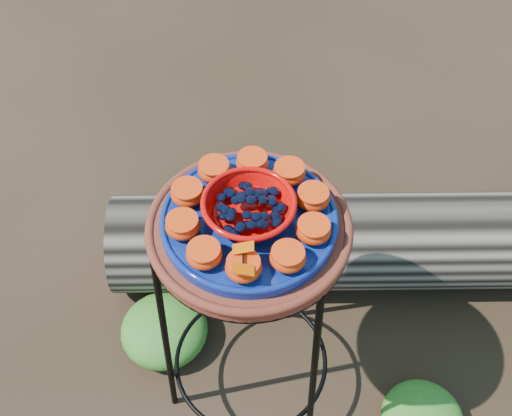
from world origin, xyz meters
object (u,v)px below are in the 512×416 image
(cobalt_plate, at_px, (249,221))
(red_bowl, at_px, (249,210))
(plant_stand, at_px, (250,322))
(driftwood_log, at_px, (375,241))
(terracotta_saucer, at_px, (249,230))

(cobalt_plate, relative_size, red_bowl, 2.00)
(plant_stand, relative_size, red_bowl, 4.06)
(cobalt_plate, bearing_deg, driftwood_log, 62.17)
(plant_stand, xyz_separation_m, red_bowl, (0.00, 0.00, 0.43))
(plant_stand, height_order, terracotta_saucer, terracotta_saucer)
(plant_stand, xyz_separation_m, driftwood_log, (0.25, 0.48, -0.20))
(cobalt_plate, distance_m, driftwood_log, 0.81)
(terracotta_saucer, distance_m, driftwood_log, 0.79)
(terracotta_saucer, relative_size, red_bowl, 2.33)
(red_bowl, bearing_deg, plant_stand, 0.00)
(terracotta_saucer, relative_size, driftwood_log, 0.25)
(cobalt_plate, bearing_deg, plant_stand, 0.00)
(red_bowl, xyz_separation_m, driftwood_log, (0.25, 0.48, -0.63))
(plant_stand, bearing_deg, terracotta_saucer, 0.00)
(cobalt_plate, height_order, driftwood_log, cobalt_plate)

